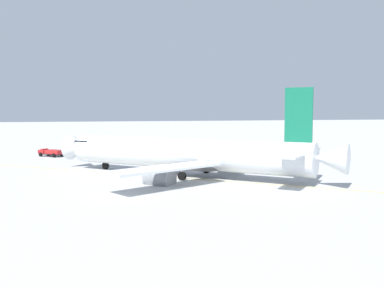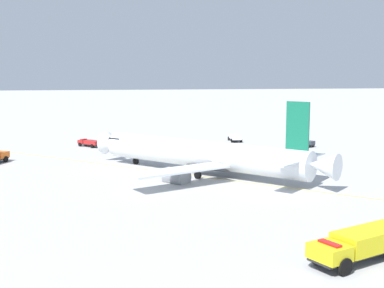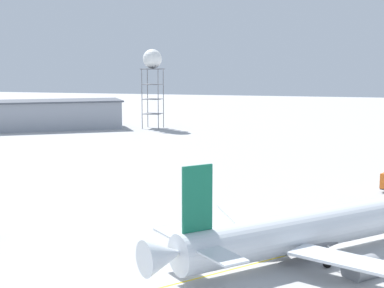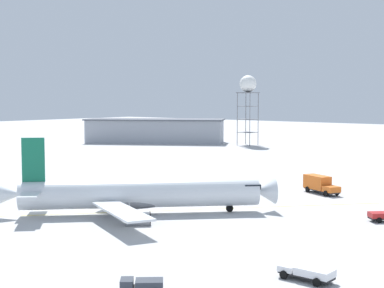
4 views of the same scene
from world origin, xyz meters
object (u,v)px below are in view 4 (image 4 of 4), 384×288
object	(u,v)px
baggage_truck_truck	(141,285)
radar_tower	(248,87)
pushback_tug_truck	(307,272)
catering_truck_truck	(320,184)
airliner_main	(138,195)

from	to	relation	value
baggage_truck_truck	radar_tower	bearing A→B (deg)	-101.05
pushback_tug_truck	baggage_truck_truck	world-z (taller)	pushback_tug_truck
catering_truck_truck	airliner_main	bearing A→B (deg)	-84.32
radar_tower	catering_truck_truck	bearing A→B (deg)	131.05
pushback_tug_truck	radar_tower	distance (m)	154.23
baggage_truck_truck	pushback_tug_truck	bearing A→B (deg)	-169.89
airliner_main	radar_tower	size ratio (longest dim) A/B	1.30
baggage_truck_truck	airliner_main	bearing A→B (deg)	-86.41
airliner_main	catering_truck_truck	xyz separation A→B (m)	(-11.91, -33.68, -1.12)
airliner_main	pushback_tug_truck	world-z (taller)	airliner_main
baggage_truck_truck	catering_truck_truck	world-z (taller)	catering_truck_truck
pushback_tug_truck	catering_truck_truck	distance (m)	50.76
airliner_main	radar_tower	xyz separation A→B (m)	(56.00, -111.66, 17.79)
airliner_main	pushback_tug_truck	bearing A→B (deg)	-65.56
pushback_tug_truck	radar_tower	xyz separation A→B (m)	(90.01, -123.67, 19.76)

